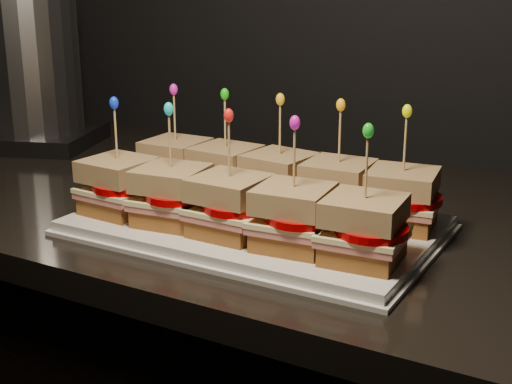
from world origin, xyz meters
The scene contains 76 objects.
granite_slab centered at (-0.11, 1.66, 0.90)m, with size 2.43×0.70×0.04m, color black.
platter centered at (-0.07, 1.53, 0.92)m, with size 0.46×0.28×0.02m, color silver.
platter_rim centered at (-0.07, 1.53, 0.92)m, with size 0.47×0.29×0.01m, color silver.
sandwich_0_bread_bot centered at (-0.25, 1.60, 0.95)m, with size 0.08×0.08×0.02m, color brown.
sandwich_0_ham centered at (-0.25, 1.60, 0.96)m, with size 0.09×0.09×0.01m, color #C8645D.
sandwich_0_cheese centered at (-0.25, 1.60, 0.97)m, with size 0.09×0.09×0.01m, color #FDEDA6.
sandwich_0_tomato centered at (-0.24, 1.59, 0.97)m, with size 0.08×0.08×0.01m, color #AC0204.
sandwich_0_bread_top centered at (-0.25, 1.60, 0.99)m, with size 0.08×0.08×0.03m, color #64330C.
sandwich_0_pick centered at (-0.25, 1.60, 1.04)m, with size 0.00×0.00×0.09m, color tan.
sandwich_0_frill centered at (-0.25, 1.60, 1.08)m, with size 0.01×0.01×0.02m, color #CC1B9F.
sandwich_1_bread_bot centered at (-0.16, 1.60, 0.95)m, with size 0.08×0.08×0.02m, color brown.
sandwich_1_ham centered at (-0.16, 1.60, 0.96)m, with size 0.09×0.09×0.01m, color #C8645D.
sandwich_1_cheese centered at (-0.16, 1.60, 0.97)m, with size 0.09×0.09×0.01m, color #FDEDA6.
sandwich_1_tomato centered at (-0.15, 1.59, 0.97)m, with size 0.08×0.08×0.01m, color #AC0204.
sandwich_1_bread_top centered at (-0.16, 1.60, 0.99)m, with size 0.08×0.08×0.03m, color #64330C.
sandwich_1_pick centered at (-0.16, 1.60, 1.04)m, with size 0.00×0.00×0.09m, color tan.
sandwich_1_frill centered at (-0.16, 1.60, 1.08)m, with size 0.01×0.01×0.02m, color #1BAE13.
sandwich_2_bread_bot centered at (-0.07, 1.60, 0.95)m, with size 0.08×0.08×0.02m, color brown.
sandwich_2_ham centered at (-0.07, 1.60, 0.96)m, with size 0.09×0.09×0.01m, color #C8645D.
sandwich_2_cheese centered at (-0.07, 1.60, 0.97)m, with size 0.09×0.09×0.01m, color #FDEDA6.
sandwich_2_tomato centered at (-0.06, 1.59, 0.97)m, with size 0.08×0.08×0.01m, color #AC0204.
sandwich_2_bread_top centered at (-0.07, 1.60, 0.99)m, with size 0.08×0.08×0.03m, color #64330C.
sandwich_2_pick centered at (-0.07, 1.60, 1.04)m, with size 0.00×0.00×0.09m, color tan.
sandwich_2_frill centered at (-0.07, 1.60, 1.08)m, with size 0.01×0.01×0.02m, color gold.
sandwich_3_bread_bot centered at (0.01, 1.60, 0.95)m, with size 0.08×0.08×0.02m, color brown.
sandwich_3_ham centered at (0.01, 1.60, 0.96)m, with size 0.09×0.09×0.01m, color #C8645D.
sandwich_3_cheese centered at (0.01, 1.60, 0.97)m, with size 0.09×0.09×0.01m, color #FDEDA6.
sandwich_3_tomato centered at (0.02, 1.59, 0.97)m, with size 0.08×0.08×0.01m, color #AC0204.
sandwich_3_bread_top centered at (0.01, 1.60, 0.99)m, with size 0.08×0.08×0.03m, color #64330C.
sandwich_3_pick centered at (0.01, 1.60, 1.04)m, with size 0.00×0.00×0.09m, color tan.
sandwich_3_frill centered at (0.01, 1.60, 1.08)m, with size 0.01×0.01×0.02m, color orange.
sandwich_4_bread_bot centered at (0.10, 1.60, 0.95)m, with size 0.08×0.08×0.02m, color brown.
sandwich_4_ham centered at (0.10, 1.60, 0.96)m, with size 0.09×0.09×0.01m, color #C8645D.
sandwich_4_cheese centered at (0.10, 1.60, 0.97)m, with size 0.09×0.09×0.01m, color #FDEDA6.
sandwich_4_tomato centered at (0.11, 1.59, 0.97)m, with size 0.08×0.08×0.01m, color #AC0204.
sandwich_4_bread_top centered at (0.10, 1.60, 0.99)m, with size 0.08×0.08×0.03m, color #64330C.
sandwich_4_pick centered at (0.10, 1.60, 1.04)m, with size 0.00×0.00×0.09m, color tan.
sandwich_4_frill centered at (0.10, 1.60, 1.08)m, with size 0.01×0.01×0.02m, color #EAF903.
sandwich_5_bread_bot centered at (-0.25, 1.47, 0.95)m, with size 0.08×0.08×0.02m, color brown.
sandwich_5_ham centered at (-0.25, 1.47, 0.96)m, with size 0.09×0.09×0.01m, color #C8645D.
sandwich_5_cheese centered at (-0.25, 1.47, 0.97)m, with size 0.09×0.09×0.01m, color #FDEDA6.
sandwich_5_tomato centered at (-0.24, 1.46, 0.97)m, with size 0.08×0.08×0.01m, color #AC0204.
sandwich_5_bread_top centered at (-0.25, 1.47, 0.99)m, with size 0.08×0.08×0.03m, color #64330C.
sandwich_5_pick centered at (-0.25, 1.47, 1.04)m, with size 0.00×0.00×0.09m, color tan.
sandwich_5_frill centered at (-0.25, 1.47, 1.08)m, with size 0.01×0.01×0.02m, color #122ED1.
sandwich_6_bread_bot centered at (-0.16, 1.47, 0.95)m, with size 0.08×0.08×0.02m, color brown.
sandwich_6_ham centered at (-0.16, 1.47, 0.96)m, with size 0.09×0.09×0.01m, color #C8645D.
sandwich_6_cheese centered at (-0.16, 1.47, 0.97)m, with size 0.09×0.09×0.01m, color #FDEDA6.
sandwich_6_tomato centered at (-0.15, 1.46, 0.97)m, with size 0.08×0.08×0.01m, color #AC0204.
sandwich_6_bread_top centered at (-0.16, 1.47, 0.99)m, with size 0.08×0.08×0.03m, color #64330C.
sandwich_6_pick centered at (-0.16, 1.47, 1.04)m, with size 0.00×0.00×0.09m, color tan.
sandwich_6_frill centered at (-0.16, 1.47, 1.08)m, with size 0.01×0.01×0.02m, color #17C9C3.
sandwich_7_bread_bot centered at (-0.07, 1.47, 0.95)m, with size 0.08×0.08×0.02m, color brown.
sandwich_7_ham centered at (-0.07, 1.47, 0.96)m, with size 0.09×0.09×0.01m, color #C8645D.
sandwich_7_cheese centered at (-0.07, 1.47, 0.97)m, with size 0.09×0.09×0.01m, color #FDEDA6.
sandwich_7_tomato centered at (-0.06, 1.46, 0.97)m, with size 0.08×0.08×0.01m, color #AC0204.
sandwich_7_bread_top centered at (-0.07, 1.47, 0.99)m, with size 0.08×0.08×0.03m, color #64330C.
sandwich_7_pick centered at (-0.07, 1.47, 1.04)m, with size 0.00×0.00×0.09m, color tan.
sandwich_7_frill centered at (-0.07, 1.47, 1.08)m, with size 0.01×0.01×0.02m, color red.
sandwich_8_bread_bot centered at (0.01, 1.47, 0.95)m, with size 0.08×0.08×0.02m, color brown.
sandwich_8_ham centered at (0.01, 1.47, 0.96)m, with size 0.09×0.09×0.01m, color #C8645D.
sandwich_8_cheese centered at (0.01, 1.47, 0.97)m, with size 0.09×0.09×0.01m, color #FDEDA6.
sandwich_8_tomato centered at (0.02, 1.46, 0.97)m, with size 0.08×0.08×0.01m, color #AC0204.
sandwich_8_bread_top centered at (0.01, 1.47, 0.99)m, with size 0.08×0.08×0.03m, color #64330C.
sandwich_8_pick centered at (0.01, 1.47, 1.04)m, with size 0.00×0.00×0.09m, color tan.
sandwich_8_frill centered at (0.01, 1.47, 1.08)m, with size 0.01×0.01×0.02m, color #CD15AB.
sandwich_9_bread_bot centered at (0.10, 1.47, 0.95)m, with size 0.08×0.08×0.02m, color brown.
sandwich_9_ham centered at (0.10, 1.47, 0.96)m, with size 0.09×0.09×0.01m, color #C8645D.
sandwich_9_cheese centered at (0.10, 1.47, 0.97)m, with size 0.09×0.09×0.01m, color #FDEDA6.
sandwich_9_tomato centered at (0.11, 1.46, 0.97)m, with size 0.08×0.08×0.01m, color #AC0204.
sandwich_9_bread_top centered at (0.10, 1.47, 0.99)m, with size 0.08×0.08×0.03m, color #64330C.
sandwich_9_pick centered at (0.10, 1.47, 1.04)m, with size 0.00×0.00×0.09m, color tan.
sandwich_9_frill centered at (0.10, 1.47, 1.08)m, with size 0.01×0.01×0.02m, color green.
appliance_base centered at (-0.71, 1.75, 0.93)m, with size 0.25×0.21×0.03m, color #262628.
appliance_body centered at (-0.71, 1.75, 1.08)m, with size 0.21×0.21×0.27m, color silver.
appliance centered at (-0.71, 1.75, 1.08)m, with size 0.25×0.21×0.32m, color silver, non-canonical shape.
Camera 1 is at (0.36, 0.76, 1.24)m, focal length 50.00 mm.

